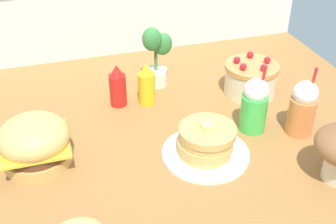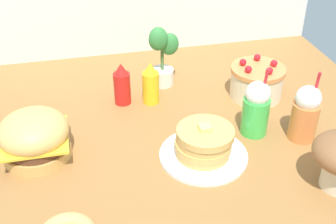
% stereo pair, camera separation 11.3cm
% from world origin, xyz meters
% --- Properties ---
extents(ground_plane, '(2.28, 2.18, 0.02)m').
position_xyz_m(ground_plane, '(0.00, 0.00, -0.01)').
color(ground_plane, '#9E6B38').
extents(burger, '(0.30, 0.30, 0.22)m').
position_xyz_m(burger, '(-0.62, 0.12, 0.10)').
color(burger, '#DBA859').
rests_on(burger, ground_plane).
extents(pancake_stack, '(0.39, 0.39, 0.17)m').
position_xyz_m(pancake_stack, '(0.09, -0.05, 0.06)').
color(pancake_stack, white).
rests_on(pancake_stack, ground_plane).
extents(layer_cake, '(0.28, 0.28, 0.21)m').
position_xyz_m(layer_cake, '(0.51, 0.39, 0.09)').
color(layer_cake, beige).
rests_on(layer_cake, ground_plane).
extents(ketchup_bottle, '(0.09, 0.09, 0.23)m').
position_xyz_m(ketchup_bottle, '(-0.19, 0.48, 0.11)').
color(ketchup_bottle, red).
rests_on(ketchup_bottle, ground_plane).
extents(mustard_bottle, '(0.09, 0.09, 0.23)m').
position_xyz_m(mustard_bottle, '(-0.04, 0.45, 0.11)').
color(mustard_bottle, yellow).
rests_on(mustard_bottle, ground_plane).
extents(cream_soda_cup, '(0.13, 0.13, 0.34)m').
position_xyz_m(cream_soda_cup, '(0.38, 0.08, 0.13)').
color(cream_soda_cup, green).
rests_on(cream_soda_cup, ground_plane).
extents(orange_float_cup, '(0.13, 0.13, 0.34)m').
position_xyz_m(orange_float_cup, '(0.58, -0.01, 0.13)').
color(orange_float_cup, orange).
rests_on(orange_float_cup, ground_plane).
extents(potted_plant, '(0.17, 0.14, 0.35)m').
position_xyz_m(potted_plant, '(0.05, 0.63, 0.19)').
color(potted_plant, white).
rests_on(potted_plant, ground_plane).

